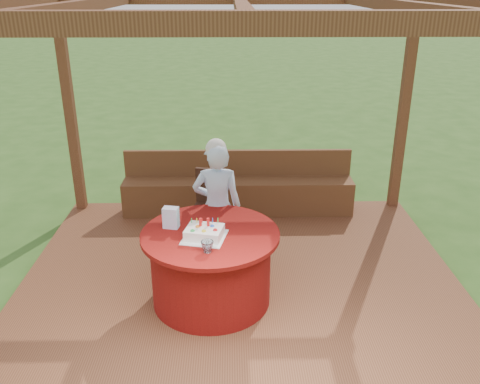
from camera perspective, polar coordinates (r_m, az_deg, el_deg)
name	(u,v)px	position (r m, az deg, el deg)	size (l,w,h in m)	color
ground	(240,290)	(5.38, 0.05, -10.92)	(60.00, 60.00, 0.00)	#2D541C
deck	(240,285)	(5.35, 0.05, -10.38)	(4.50, 4.00, 0.12)	brown
pergola	(241,52)	(4.52, 0.06, 15.43)	(4.50, 4.00, 2.72)	brown
bench	(238,192)	(6.72, -0.22, -0.04)	(3.00, 0.42, 0.80)	brown
table	(211,266)	(4.84, -3.27, -8.33)	(1.28, 1.28, 0.73)	maroon
chair	(211,203)	(5.96, -3.31, -1.19)	(0.46, 0.46, 0.84)	#331A10
elderly_woman	(217,205)	(5.26, -2.58, -1.43)	(0.50, 0.33, 1.42)	#A8CFF9
birthday_cake	(204,232)	(4.56, -4.02, -4.55)	(0.44, 0.44, 0.17)	white
gift_bag	(171,218)	(4.75, -7.76, -2.87)	(0.14, 0.09, 0.20)	#F09BDE
drinking_glass	(207,247)	(4.32, -3.69, -6.14)	(0.11, 0.11, 0.10)	white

